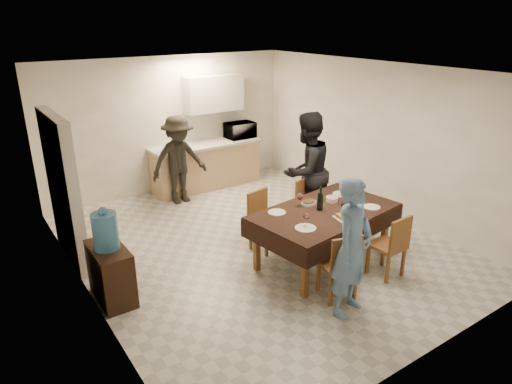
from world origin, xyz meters
TOP-DOWN VIEW (x-y plane):
  - floor at (0.00, 0.00)m, footprint 5.00×6.00m
  - ceiling at (0.00, 0.00)m, footprint 5.00×6.00m
  - wall_back at (0.00, 3.00)m, footprint 5.00×0.02m
  - wall_front at (0.00, -3.00)m, footprint 5.00×0.02m
  - wall_left at (-2.50, 0.00)m, footprint 0.02×6.00m
  - wall_right at (2.50, 0.00)m, footprint 0.02×6.00m
  - stub_partition at (-2.42, 1.20)m, footprint 0.15×1.40m
  - kitchen_base_cabinet at (0.60, 2.68)m, footprint 2.20×0.60m
  - kitchen_worktop at (0.60, 2.68)m, footprint 2.24×0.64m
  - upper_cabinet at (0.90, 2.82)m, footprint 1.20×0.34m
  - dining_table at (0.49, -0.94)m, footprint 2.15×1.43m
  - chair_near_left at (0.04, -1.77)m, footprint 0.50×0.50m
  - chair_near_right at (0.94, -1.77)m, footprint 0.42×0.42m
  - chair_far_left at (0.04, -0.27)m, footprint 0.47×0.48m
  - chair_far_right at (0.94, -0.27)m, footprint 0.47×0.47m
  - console at (-2.28, -0.18)m, footprint 0.38×0.76m
  - water_jug at (-2.28, -0.18)m, footprint 0.30×0.30m
  - wine_bottle at (0.44, -0.89)m, footprint 0.08×0.08m
  - water_pitcher at (0.84, -0.99)m, footprint 0.14×0.14m
  - savoury_tart at (0.59, -1.32)m, footprint 0.43×0.36m
  - salad_bowl at (0.79, -0.76)m, footprint 0.17×0.17m
  - mushroom_dish at (0.44, -0.66)m, footprint 0.22×0.22m
  - wine_glass_a at (-0.06, -1.19)m, footprint 0.09×0.09m
  - wine_glass_b at (1.04, -0.69)m, footprint 0.09×0.09m
  - wine_glass_c at (0.29, -0.64)m, footprint 0.09×0.09m
  - plate_near_left at (-0.11, -1.24)m, footprint 0.27×0.27m
  - plate_near_right at (1.09, -1.24)m, footprint 0.24×0.24m
  - plate_far_left at (-0.11, -0.64)m, footprint 0.24×0.24m
  - plate_far_right at (1.09, -0.64)m, footprint 0.25×0.25m
  - microwave at (1.42, 2.68)m, footprint 0.59×0.40m
  - person_near at (-0.06, -1.99)m, footprint 0.70×0.57m
  - person_far at (1.04, 0.11)m, footprint 1.02×0.84m
  - person_kitchen at (-0.20, 2.23)m, footprint 1.06×0.61m

SIDE VIEW (x-z plane):
  - floor at x=0.00m, z-range -0.01..0.01m
  - console at x=-2.28m, z-range 0.00..0.70m
  - kitchen_base_cabinet at x=0.60m, z-range 0.00..0.86m
  - chair_near_right at x=0.94m, z-range 0.30..0.78m
  - chair_far_left at x=0.04m, z-range 0.30..0.79m
  - chair_far_right at x=0.94m, z-range 0.30..0.79m
  - chair_near_left at x=0.04m, z-range 0.31..0.79m
  - dining_table at x=0.49m, z-range 0.36..1.14m
  - plate_near_right at x=1.09m, z-range 0.79..0.80m
  - plate_far_left at x=-0.11m, z-range 0.79..0.80m
  - plate_far_right at x=1.09m, z-range 0.79..0.80m
  - plate_near_left at x=-0.11m, z-range 0.79..0.80m
  - mushroom_dish at x=0.44m, z-range 0.79..0.82m
  - savoury_tart at x=0.59m, z-range 0.79..0.83m
  - salad_bowl at x=0.79m, z-range 0.79..0.85m
  - person_kitchen at x=-0.20m, z-range 0.00..1.64m
  - person_near at x=-0.06m, z-range 0.00..1.67m
  - wine_glass_a at x=-0.06m, z-range 0.79..0.98m
  - kitchen_worktop at x=0.60m, z-range 0.86..0.91m
  - wine_glass_c at x=0.29m, z-range 0.79..0.99m
  - wine_glass_b at x=1.04m, z-range 0.79..0.99m
  - water_pitcher at x=0.84m, z-range 0.79..1.00m
  - water_jug at x=-2.28m, z-range 0.70..1.15m
  - wine_bottle at x=0.44m, z-range 0.79..1.12m
  - person_far at x=1.04m, z-range 0.00..1.91m
  - stub_partition at x=-2.42m, z-range 0.00..2.10m
  - microwave at x=1.42m, z-range 0.91..1.23m
  - wall_back at x=0.00m, z-range 0.00..2.60m
  - wall_front at x=0.00m, z-range 0.00..2.60m
  - wall_left at x=-2.50m, z-range 0.00..2.60m
  - wall_right at x=2.50m, z-range 0.00..2.60m
  - upper_cabinet at x=0.90m, z-range 1.50..2.20m
  - ceiling at x=0.00m, z-range 2.59..2.61m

